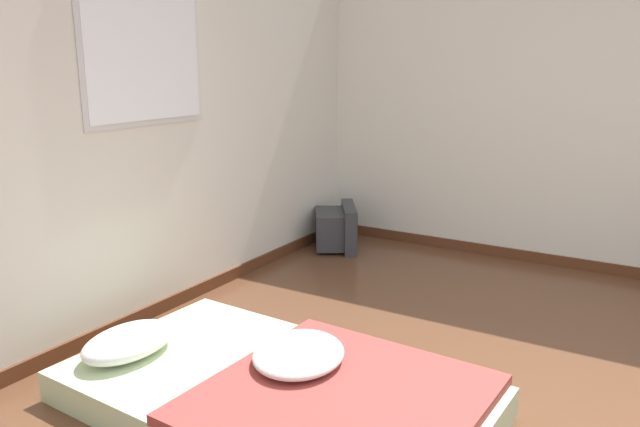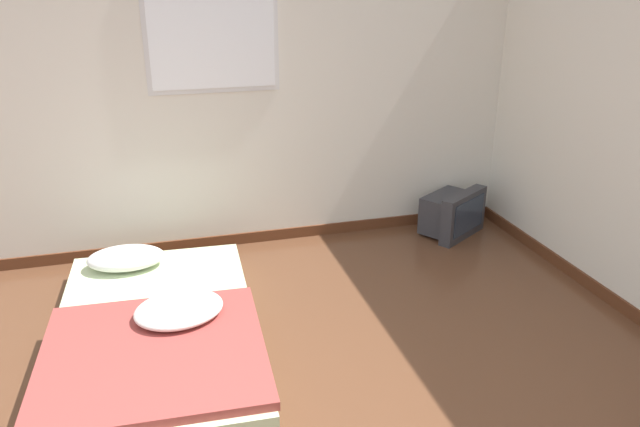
% 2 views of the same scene
% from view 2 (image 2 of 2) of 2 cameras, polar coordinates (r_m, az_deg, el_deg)
% --- Properties ---
extents(wall_back, '(7.90, 0.08, 2.60)m').
position_cam_2_polar(wall_back, '(4.73, -14.35, 11.18)').
color(wall_back, silver).
rests_on(wall_back, ground_plane).
extents(mattress_bed, '(1.26, 2.04, 0.30)m').
position_cam_2_polar(mattress_bed, '(3.85, -14.82, -10.21)').
color(mattress_bed, beige).
rests_on(mattress_bed, ground_plane).
extents(crt_tv, '(0.61, 0.56, 0.39)m').
position_cam_2_polar(crt_tv, '(5.31, 12.00, 0.02)').
color(crt_tv, '#333338').
rests_on(crt_tv, ground_plane).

